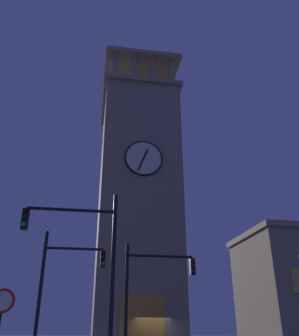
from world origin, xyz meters
TOP-DOWN VIEW (x-y plane):
  - clocktower at (0.75, -5.04)m, footprint 7.43×8.96m
  - traffic_signal_near at (1.97, 9.90)m, footprint 3.19×0.41m
  - traffic_signal_mid at (5.84, 9.50)m, footprint 2.78×0.41m
  - traffic_signal_far at (4.84, 13.21)m, footprint 3.40×0.41m
  - no_horn_sign at (7.36, 13.29)m, footprint 0.78×0.14m

SIDE VIEW (x-z plane):
  - no_horn_sign at x=7.36m, z-range 0.84..3.81m
  - traffic_signal_near at x=1.97m, z-range 0.83..6.12m
  - traffic_signal_mid at x=5.84m, z-range 0.76..6.59m
  - traffic_signal_far at x=4.84m, z-range 0.91..7.33m
  - clocktower at x=0.75m, z-range -2.23..26.32m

